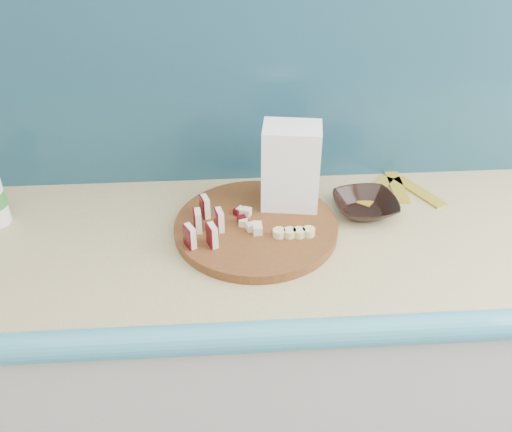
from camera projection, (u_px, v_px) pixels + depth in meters
The scene contains 9 objects.
kitchen_counter at pixel (283, 370), 1.57m from camera, with size 2.20×0.63×0.91m.
backsplash at pixel (279, 88), 1.41m from camera, with size 2.20×0.02×0.50m, color teal.
cutting_board at pixel (256, 227), 1.33m from camera, with size 0.38×0.38×0.02m, color #4B2A10.
apple_wedges at pixel (205, 224), 1.28m from camera, with size 0.08×0.15×0.05m.
apple_chunks at pixel (246, 220), 1.32m from camera, with size 0.06×0.06×0.02m.
banana_slices at pixel (291, 219), 1.33m from camera, with size 0.10×0.14×0.02m.
brown_bowl at pixel (365, 206), 1.39m from camera, with size 0.15×0.15×0.04m, color black.
flour_bag at pixel (291, 171), 1.34m from camera, with size 0.13×0.10×0.23m, color white.
banana_peel at pixel (397, 190), 1.49m from camera, with size 0.23×0.19×0.01m.
Camera 1 is at (-0.04, 0.45, 1.70)m, focal length 40.00 mm.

